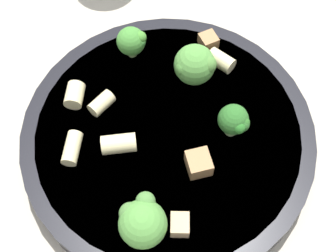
{
  "coord_description": "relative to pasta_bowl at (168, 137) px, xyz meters",
  "views": [
    {
      "loc": [
        0.19,
        -0.05,
        0.4
      ],
      "look_at": [
        0.0,
        0.0,
        0.04
      ],
      "focal_mm": 50.0,
      "sensor_mm": 36.0,
      "label": 1
    }
  ],
  "objects": [
    {
      "name": "ground_plane",
      "position": [
        0.0,
        0.0,
        -0.02
      ],
      "size": [
        2.0,
        2.0,
        0.0
      ],
      "primitive_type": "plane",
      "color": "#BCB29E"
    },
    {
      "name": "broccoli_floret_2",
      "position": [
        0.08,
        -0.04,
        0.03
      ],
      "size": [
        0.04,
        0.04,
        0.04
      ],
      "color": "#93B766",
      "rests_on": "pasta_bowl"
    },
    {
      "name": "rigatoni_3",
      "position": [
        -0.06,
        0.07,
        0.02
      ],
      "size": [
        0.03,
        0.03,
        0.02
      ],
      "primitive_type": "cylinder",
      "rotation": [
        1.57,
        0.0,
        2.22
      ],
      "color": "beige",
      "rests_on": "pasta_bowl"
    },
    {
      "name": "chicken_chunk_2",
      "position": [
        0.04,
        0.02,
        0.02
      ],
      "size": [
        0.02,
        0.02,
        0.02
      ],
      "primitive_type": "cube",
      "rotation": [
        0.0,
        0.0,
        0.01
      ],
      "color": "#A87A4C",
      "rests_on": "pasta_bowl"
    },
    {
      "name": "rigatoni_0",
      "position": [
        -0.05,
        -0.08,
        0.02
      ],
      "size": [
        0.03,
        0.02,
        0.02
      ],
      "primitive_type": "cylinder",
      "rotation": [
        1.57,
        0.0,
        1.24
      ],
      "color": "beige",
      "rests_on": "pasta_bowl"
    },
    {
      "name": "pasta_bowl",
      "position": [
        0.0,
        0.0,
        0.0
      ],
      "size": [
        0.27,
        0.27,
        0.03
      ],
      "color": "black",
      "rests_on": "ground_plane"
    },
    {
      "name": "broccoli_floret_1",
      "position": [
        0.01,
        0.06,
        0.03
      ],
      "size": [
        0.03,
        0.03,
        0.04
      ],
      "color": "#9EC175",
      "rests_on": "pasta_bowl"
    },
    {
      "name": "rigatoni_1",
      "position": [
        -0.04,
        -0.05,
        0.02
      ],
      "size": [
        0.02,
        0.03,
        0.01
      ],
      "primitive_type": "cylinder",
      "rotation": [
        1.57,
        0.0,
        0.61
      ],
      "color": "beige",
      "rests_on": "pasta_bowl"
    },
    {
      "name": "chicken_chunk_1",
      "position": [
        -0.09,
        0.06,
        0.02
      ],
      "size": [
        0.02,
        0.02,
        0.01
      ],
      "primitive_type": "cube",
      "rotation": [
        0.0,
        0.0,
        0.2
      ],
      "color": "#A87A4C",
      "rests_on": "pasta_bowl"
    },
    {
      "name": "broccoli_floret_0",
      "position": [
        -0.05,
        0.04,
        0.04
      ],
      "size": [
        0.04,
        0.04,
        0.04
      ],
      "color": "#93B766",
      "rests_on": "pasta_bowl"
    },
    {
      "name": "chicken_chunk_0",
      "position": [
        0.09,
        -0.01,
        0.02
      ],
      "size": [
        0.02,
        0.02,
        0.01
      ],
      "primitive_type": "cube",
      "rotation": [
        0.0,
        0.0,
        2.89
      ],
      "color": "tan",
      "rests_on": "pasta_bowl"
    },
    {
      "name": "rigatoni_2",
      "position": [
        0.01,
        -0.05,
        0.02
      ],
      "size": [
        0.02,
        0.03,
        0.02
      ],
      "primitive_type": "cylinder",
      "rotation": [
        1.57,
        0.0,
        3.03
      ],
      "color": "beige",
      "rests_on": "pasta_bowl"
    },
    {
      "name": "broccoli_floret_3",
      "position": [
        -0.09,
        -0.01,
        0.03
      ],
      "size": [
        0.03,
        0.03,
        0.03
      ],
      "color": "#93B766",
      "rests_on": "pasta_bowl"
    },
    {
      "name": "rigatoni_4",
      "position": [
        0.0,
        -0.09,
        0.02
      ],
      "size": [
        0.03,
        0.02,
        0.01
      ],
      "primitive_type": "cylinder",
      "rotation": [
        1.57,
        0.0,
        1.22
      ],
      "color": "beige",
      "rests_on": "pasta_bowl"
    }
  ]
}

